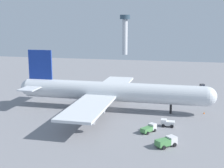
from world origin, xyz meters
TOP-DOWN VIEW (x-y plane):
  - ground_plane at (0.00, 0.00)m, footprint 257.45×257.45m
  - cargo_airplane at (-0.34, 0.00)m, footprint 64.36×59.92m
  - catering_truck at (18.52, -12.71)m, footprint 3.69×2.43m
  - cargo_loader at (30.40, 37.20)m, footprint 3.40×5.23m
  - fuel_truck at (19.18, -26.88)m, footprint 5.22×5.15m
  - pushback_tractor at (14.15, -18.26)m, footprint 4.00×5.00m
  - safety_cone_nose at (28.96, 1.84)m, footprint 0.45×0.45m
  - control_tower at (-27.34, 164.19)m, footprint 8.38×8.38m

SIDE VIEW (x-z plane):
  - ground_plane at x=0.00m, z-range 0.00..0.00m
  - safety_cone_nose at x=28.96m, z-range 0.00..0.65m
  - pushback_tractor at x=14.15m, z-range 0.00..1.98m
  - catering_truck at x=18.52m, z-range 0.06..2.04m
  - cargo_loader at x=30.40m, z-range -0.02..2.23m
  - fuel_truck at x=19.18m, z-range 0.10..2.27m
  - cargo_airplane at x=-0.34m, z-range -3.55..15.34m
  - control_tower at x=-27.34m, z-range 3.21..35.95m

